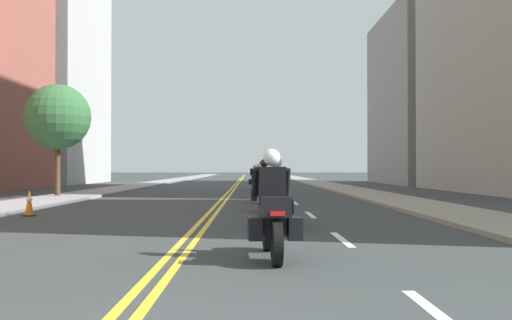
{
  "coord_description": "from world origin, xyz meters",
  "views": [
    {
      "loc": [
        1.15,
        -3.43,
        1.35
      ],
      "look_at": [
        1.44,
        28.73,
        1.78
      ],
      "focal_mm": 42.31,
      "sensor_mm": 36.0,
      "label": 1
    }
  ],
  "objects_px": {
    "motorcycle_2": "(264,190)",
    "motorcycle_7": "(257,178)",
    "motorcycle_0": "(272,215)",
    "motorcycle_5": "(259,181)",
    "motorcycle_3": "(262,186)",
    "traffic_cone_0": "(29,203)",
    "motorcycle_4": "(261,183)",
    "motorcycle_6": "(255,179)",
    "motorcycle_1": "(276,199)",
    "street_tree_0": "(58,117)"
  },
  "relations": [
    {
      "from": "traffic_cone_0",
      "to": "motorcycle_3",
      "type": "bearing_deg",
      "value": 42.89
    },
    {
      "from": "motorcycle_7",
      "to": "traffic_cone_0",
      "type": "distance_m",
      "value": 26.26
    },
    {
      "from": "motorcycle_0",
      "to": "traffic_cone_0",
      "type": "relative_size",
      "value": 3.0
    },
    {
      "from": "motorcycle_3",
      "to": "motorcycle_0",
      "type": "bearing_deg",
      "value": -93.53
    },
    {
      "from": "motorcycle_0",
      "to": "motorcycle_5",
      "type": "distance_m",
      "value": 23.72
    },
    {
      "from": "motorcycle_5",
      "to": "traffic_cone_0",
      "type": "height_order",
      "value": "motorcycle_5"
    },
    {
      "from": "motorcycle_5",
      "to": "motorcycle_6",
      "type": "xyz_separation_m",
      "value": [
        -0.22,
        5.07,
        -0.03
      ]
    },
    {
      "from": "motorcycle_4",
      "to": "motorcycle_3",
      "type": "bearing_deg",
      "value": -90.4
    },
    {
      "from": "motorcycle_0",
      "to": "motorcycle_4",
      "type": "relative_size",
      "value": 1.03
    },
    {
      "from": "motorcycle_0",
      "to": "traffic_cone_0",
      "type": "height_order",
      "value": "motorcycle_0"
    },
    {
      "from": "motorcycle_4",
      "to": "street_tree_0",
      "type": "relative_size",
      "value": 0.42
    },
    {
      "from": "motorcycle_4",
      "to": "street_tree_0",
      "type": "bearing_deg",
      "value": -172.68
    },
    {
      "from": "motorcycle_4",
      "to": "motorcycle_5",
      "type": "bearing_deg",
      "value": 90.45
    },
    {
      "from": "motorcycle_1",
      "to": "street_tree_0",
      "type": "distance_m",
      "value": 16.46
    },
    {
      "from": "motorcycle_1",
      "to": "motorcycle_7",
      "type": "relative_size",
      "value": 1.0
    },
    {
      "from": "motorcycle_4",
      "to": "motorcycle_7",
      "type": "bearing_deg",
      "value": 90.39
    },
    {
      "from": "motorcycle_1",
      "to": "motorcycle_7",
      "type": "height_order",
      "value": "motorcycle_1"
    },
    {
      "from": "motorcycle_2",
      "to": "motorcycle_3",
      "type": "bearing_deg",
      "value": 92.36
    },
    {
      "from": "motorcycle_1",
      "to": "traffic_cone_0",
      "type": "height_order",
      "value": "motorcycle_1"
    },
    {
      "from": "motorcycle_4",
      "to": "traffic_cone_0",
      "type": "relative_size",
      "value": 2.91
    },
    {
      "from": "motorcycle_0",
      "to": "traffic_cone_0",
      "type": "bearing_deg",
      "value": 125.94
    },
    {
      "from": "motorcycle_3",
      "to": "motorcycle_7",
      "type": "height_order",
      "value": "motorcycle_7"
    },
    {
      "from": "motorcycle_1",
      "to": "motorcycle_5",
      "type": "height_order",
      "value": "motorcycle_5"
    },
    {
      "from": "motorcycle_7",
      "to": "motorcycle_5",
      "type": "bearing_deg",
      "value": -91.48
    },
    {
      "from": "motorcycle_5",
      "to": "motorcycle_7",
      "type": "relative_size",
      "value": 1.02
    },
    {
      "from": "motorcycle_2",
      "to": "traffic_cone_0",
      "type": "bearing_deg",
      "value": -162.42
    },
    {
      "from": "motorcycle_0",
      "to": "motorcycle_5",
      "type": "relative_size",
      "value": 0.98
    },
    {
      "from": "motorcycle_4",
      "to": "motorcycle_2",
      "type": "bearing_deg",
      "value": -90.3
    },
    {
      "from": "motorcycle_5",
      "to": "motorcycle_7",
      "type": "xyz_separation_m",
      "value": [
        -0.03,
        9.78,
        -0.03
      ]
    },
    {
      "from": "motorcycle_0",
      "to": "motorcycle_3",
      "type": "height_order",
      "value": "motorcycle_0"
    },
    {
      "from": "motorcycle_3",
      "to": "motorcycle_5",
      "type": "relative_size",
      "value": 0.97
    },
    {
      "from": "motorcycle_7",
      "to": "street_tree_0",
      "type": "relative_size",
      "value": 0.44
    },
    {
      "from": "motorcycle_5",
      "to": "motorcycle_0",
      "type": "bearing_deg",
      "value": -91.83
    },
    {
      "from": "motorcycle_2",
      "to": "street_tree_0",
      "type": "xyz_separation_m",
      "value": [
        -9.1,
        8.3,
        2.99
      ]
    },
    {
      "from": "motorcycle_2",
      "to": "motorcycle_4",
      "type": "relative_size",
      "value": 1.04
    },
    {
      "from": "motorcycle_7",
      "to": "street_tree_0",
      "type": "xyz_separation_m",
      "value": [
        -9.12,
        -15.33,
        3.01
      ]
    },
    {
      "from": "motorcycle_6",
      "to": "street_tree_0",
      "type": "xyz_separation_m",
      "value": [
        -8.94,
        -10.62,
        3.0
      ]
    },
    {
      "from": "motorcycle_1",
      "to": "motorcycle_5",
      "type": "relative_size",
      "value": 0.98
    },
    {
      "from": "motorcycle_2",
      "to": "motorcycle_7",
      "type": "xyz_separation_m",
      "value": [
        0.02,
        23.63,
        -0.01
      ]
    },
    {
      "from": "motorcycle_1",
      "to": "motorcycle_5",
      "type": "distance_m",
      "value": 18.83
    },
    {
      "from": "motorcycle_0",
      "to": "motorcycle_5",
      "type": "bearing_deg",
      "value": 86.54
    },
    {
      "from": "motorcycle_4",
      "to": "motorcycle_6",
      "type": "xyz_separation_m",
      "value": [
        -0.24,
        9.47,
        -0.01
      ]
    },
    {
      "from": "motorcycle_4",
      "to": "motorcycle_6",
      "type": "height_order",
      "value": "motorcycle_4"
    },
    {
      "from": "motorcycle_3",
      "to": "traffic_cone_0",
      "type": "bearing_deg",
      "value": -140.13
    },
    {
      "from": "motorcycle_1",
      "to": "motorcycle_3",
      "type": "distance_m",
      "value": 9.43
    },
    {
      "from": "traffic_cone_0",
      "to": "motorcycle_2",
      "type": "bearing_deg",
      "value": 14.86
    },
    {
      "from": "traffic_cone_0",
      "to": "street_tree_0",
      "type": "relative_size",
      "value": 0.14
    },
    {
      "from": "motorcycle_4",
      "to": "motorcycle_1",
      "type": "bearing_deg",
      "value": -89.46
    },
    {
      "from": "motorcycle_1",
      "to": "motorcycle_6",
      "type": "bearing_deg",
      "value": 93.12
    },
    {
      "from": "motorcycle_1",
      "to": "motorcycle_2",
      "type": "distance_m",
      "value": 4.98
    }
  ]
}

